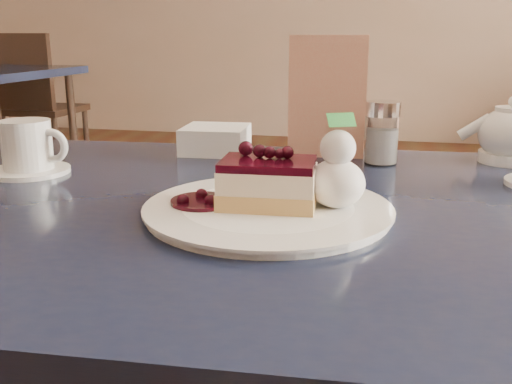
% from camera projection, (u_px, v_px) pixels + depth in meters
% --- Properties ---
extents(main_table, '(1.30, 0.91, 0.78)m').
position_uv_depth(main_table, '(273.00, 257.00, 0.83)').
color(main_table, black).
rests_on(main_table, ground).
extents(dessert_plate, '(0.32, 0.32, 0.01)m').
position_uv_depth(dessert_plate, '(268.00, 210.00, 0.75)').
color(dessert_plate, white).
rests_on(dessert_plate, main_table).
extents(cheesecake_slice, '(0.13, 0.10, 0.06)m').
position_uv_depth(cheesecake_slice, '(268.00, 183.00, 0.74)').
color(cheesecake_slice, '#E8C55E').
rests_on(cheesecake_slice, dessert_plate).
extents(whipped_cream, '(0.07, 0.07, 0.07)m').
position_uv_depth(whipped_cream, '(336.00, 183.00, 0.74)').
color(whipped_cream, white).
rests_on(whipped_cream, dessert_plate).
extents(berry_sauce, '(0.08, 0.08, 0.01)m').
position_uv_depth(berry_sauce, '(202.00, 202.00, 0.76)').
color(berry_sauce, black).
rests_on(berry_sauce, dessert_plate).
extents(coffee_set, '(0.14, 0.13, 0.09)m').
position_uv_depth(coffee_set, '(29.00, 150.00, 0.97)').
color(coffee_set, white).
rests_on(coffee_set, main_table).
extents(menu_card, '(0.15, 0.04, 0.23)m').
position_uv_depth(menu_card, '(327.00, 97.00, 1.08)').
color(menu_card, beige).
rests_on(menu_card, main_table).
extents(sugar_shaker, '(0.06, 0.06, 0.11)m').
position_uv_depth(sugar_shaker, '(382.00, 132.00, 1.03)').
color(sugar_shaker, white).
rests_on(sugar_shaker, main_table).
extents(napkin_stack, '(0.13, 0.13, 0.05)m').
position_uv_depth(napkin_stack, '(216.00, 139.00, 1.14)').
color(napkin_stack, white).
rests_on(napkin_stack, main_table).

